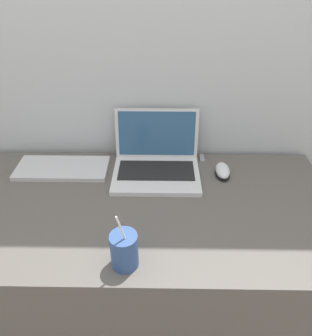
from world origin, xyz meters
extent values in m
cube|color=silver|center=(0.00, 0.76, 1.25)|extent=(7.00, 0.04, 2.50)
cube|color=#5B5651|center=(0.00, 0.36, 0.36)|extent=(1.47, 0.72, 0.71)
cube|color=silver|center=(0.04, 0.54, 0.72)|extent=(0.36, 0.26, 0.02)
cube|color=black|center=(0.04, 0.56, 0.74)|extent=(0.32, 0.14, 0.00)
cube|color=silver|center=(0.04, 0.69, 0.84)|extent=(0.36, 0.05, 0.22)
cube|color=#2D567F|center=(0.04, 0.68, 0.84)|extent=(0.33, 0.04, 0.19)
cylinder|color=#33518C|center=(-0.04, 0.09, 0.77)|extent=(0.08, 0.08, 0.12)
cylinder|color=black|center=(-0.04, 0.09, 0.83)|extent=(0.07, 0.07, 0.01)
cylinder|color=white|center=(-0.04, 0.08, 0.84)|extent=(0.04, 0.02, 0.17)
ellipsoid|color=black|center=(0.32, 0.56, 0.72)|extent=(0.06, 0.11, 0.01)
ellipsoid|color=silver|center=(0.32, 0.56, 0.74)|extent=(0.06, 0.11, 0.04)
cube|color=silver|center=(-0.36, 0.58, 0.72)|extent=(0.39, 0.17, 0.02)
cube|color=#99999E|center=(0.25, 0.68, 0.72)|extent=(0.02, 0.06, 0.01)
camera|label=1|loc=(0.06, -0.57, 1.53)|focal=35.00mm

